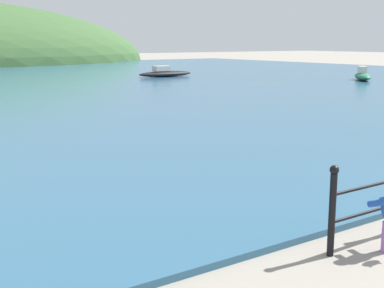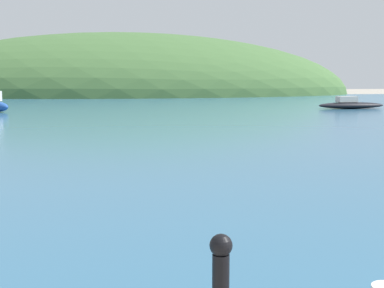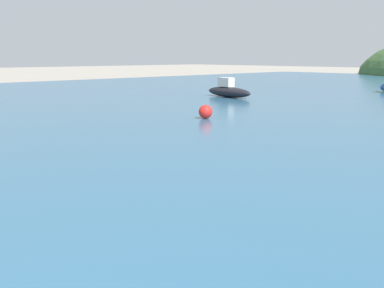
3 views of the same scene
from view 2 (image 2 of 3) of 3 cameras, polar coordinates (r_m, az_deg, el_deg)
The scene contains 3 objects.
water at distance 33.47m, azimuth -2.75°, elevation 3.59°, with size 80.00×60.00×0.10m, color #2D5B7A.
far_hillside at distance 68.46m, azimuth -6.93°, elevation 5.21°, with size 58.05×31.93×15.47m.
boat_far_left at distance 36.09m, azimuth 16.57°, elevation 4.05°, with size 4.46×1.26×0.80m.
Camera 2 is at (-4.71, -1.08, 2.00)m, focal length 50.00 mm.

